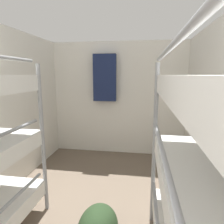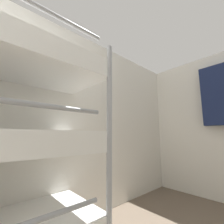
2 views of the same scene
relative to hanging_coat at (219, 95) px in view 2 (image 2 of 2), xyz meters
The scene contains 2 objects.
wall_left 2.38m from the hanging_coat, 118.09° to the right, with size 0.06×4.49×2.25m.
hanging_coat is the anchor object (origin of this frame).
Camera 2 is at (0.28, 1.64, 0.96)m, focal length 24.00 mm.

